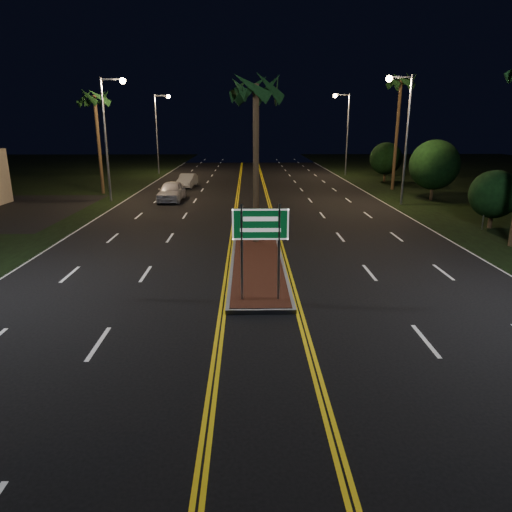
{
  "coord_description": "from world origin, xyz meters",
  "views": [
    {
      "loc": [
        -0.41,
        -11.36,
        5.77
      ],
      "look_at": [
        -0.16,
        1.95,
        1.9
      ],
      "focal_mm": 32.0,
      "sensor_mm": 36.0,
      "label": 1
    }
  ],
  "objects_px": {
    "streetlight_left_far": "(159,125)",
    "palm_median": "(256,89)",
    "shrub_far": "(386,159)",
    "highway_sign": "(260,233)",
    "car_far": "(187,179)",
    "streetlight_right_far": "(345,125)",
    "shrub_near": "(494,194)",
    "palm_right_far": "(401,83)",
    "warning_sign": "(486,199)",
    "streetlight_right_mid": "(403,125)",
    "car_near": "(171,190)",
    "median_island": "(257,264)",
    "palm_left_far": "(95,98)",
    "streetlight_left_mid": "(110,125)",
    "shrub_mid": "(434,165)"
  },
  "relations": [
    {
      "from": "palm_left_far",
      "to": "warning_sign",
      "type": "height_order",
      "value": "palm_left_far"
    },
    {
      "from": "car_far",
      "to": "streetlight_left_far",
      "type": "bearing_deg",
      "value": 115.9
    },
    {
      "from": "streetlight_right_mid",
      "to": "palm_median",
      "type": "height_order",
      "value": "streetlight_right_mid"
    },
    {
      "from": "palm_right_far",
      "to": "car_far",
      "type": "relative_size",
      "value": 2.37
    },
    {
      "from": "streetlight_right_mid",
      "to": "shrub_far",
      "type": "relative_size",
      "value": 2.27
    },
    {
      "from": "palm_left_far",
      "to": "median_island",
      "type": "bearing_deg",
      "value": -58.64
    },
    {
      "from": "streetlight_left_far",
      "to": "shrub_near",
      "type": "bearing_deg",
      "value": -51.21
    },
    {
      "from": "warning_sign",
      "to": "streetlight_left_far",
      "type": "bearing_deg",
      "value": 131.96
    },
    {
      "from": "shrub_far",
      "to": "palm_left_far",
      "type": "bearing_deg",
      "value": -163.26
    },
    {
      "from": "streetlight_right_mid",
      "to": "car_near",
      "type": "relative_size",
      "value": 1.71
    },
    {
      "from": "median_island",
      "to": "car_near",
      "type": "xyz_separation_m",
      "value": [
        -6.3,
        17.02,
        0.79
      ]
    },
    {
      "from": "streetlight_right_far",
      "to": "streetlight_left_mid",
      "type": "bearing_deg",
      "value": -139.7
    },
    {
      "from": "car_near",
      "to": "warning_sign",
      "type": "xyz_separation_m",
      "value": [
        19.17,
        -10.41,
        0.85
      ]
    },
    {
      "from": "shrub_far",
      "to": "shrub_mid",
      "type": "bearing_deg",
      "value": -89.05
    },
    {
      "from": "streetlight_left_mid",
      "to": "shrub_near",
      "type": "xyz_separation_m",
      "value": [
        24.11,
        -10.0,
        -3.71
      ]
    },
    {
      "from": "streetlight_right_far",
      "to": "shrub_near",
      "type": "distance_m",
      "value": 28.39
    },
    {
      "from": "streetlight_left_mid",
      "to": "shrub_far",
      "type": "relative_size",
      "value": 2.27
    },
    {
      "from": "highway_sign",
      "to": "streetlight_left_far",
      "type": "relative_size",
      "value": 0.36
    },
    {
      "from": "streetlight_left_far",
      "to": "car_far",
      "type": "distance_m",
      "value": 13.78
    },
    {
      "from": "palm_right_far",
      "to": "warning_sign",
      "type": "xyz_separation_m",
      "value": [
        0.07,
        -16.39,
        -7.42
      ]
    },
    {
      "from": "palm_left_far",
      "to": "car_near",
      "type": "xyz_separation_m",
      "value": [
        6.5,
        -3.98,
        -6.87
      ]
    },
    {
      "from": "streetlight_right_far",
      "to": "shrub_near",
      "type": "bearing_deg",
      "value": -84.11
    },
    {
      "from": "palm_median",
      "to": "shrub_near",
      "type": "height_order",
      "value": "palm_median"
    },
    {
      "from": "shrub_mid",
      "to": "shrub_far",
      "type": "height_order",
      "value": "shrub_mid"
    },
    {
      "from": "shrub_near",
      "to": "car_near",
      "type": "distance_m",
      "value": 22.21
    },
    {
      "from": "car_near",
      "to": "warning_sign",
      "type": "height_order",
      "value": "warning_sign"
    },
    {
      "from": "highway_sign",
      "to": "palm_left_far",
      "type": "relative_size",
      "value": 0.36
    },
    {
      "from": "streetlight_right_far",
      "to": "car_far",
      "type": "relative_size",
      "value": 2.07
    },
    {
      "from": "median_island",
      "to": "palm_left_far",
      "type": "height_order",
      "value": "palm_left_far"
    },
    {
      "from": "streetlight_left_mid",
      "to": "car_far",
      "type": "distance_m",
      "value": 10.41
    },
    {
      "from": "warning_sign",
      "to": "shrub_far",
      "type": "bearing_deg",
      "value": 91.89
    },
    {
      "from": "streetlight_left_mid",
      "to": "palm_left_far",
      "type": "relative_size",
      "value": 1.02
    },
    {
      "from": "median_island",
      "to": "palm_left_far",
      "type": "xyz_separation_m",
      "value": [
        -12.8,
        21.0,
        7.66
      ]
    },
    {
      "from": "streetlight_right_mid",
      "to": "shrub_near",
      "type": "bearing_deg",
      "value": -70.16
    },
    {
      "from": "streetlight_left_far",
      "to": "warning_sign",
      "type": "distance_m",
      "value": 38.61
    },
    {
      "from": "highway_sign",
      "to": "streetlight_right_mid",
      "type": "bearing_deg",
      "value": 61.07
    },
    {
      "from": "median_island",
      "to": "palm_left_far",
      "type": "relative_size",
      "value": 1.16
    },
    {
      "from": "palm_left_far",
      "to": "car_far",
      "type": "relative_size",
      "value": 2.02
    },
    {
      "from": "median_island",
      "to": "streetlight_left_far",
      "type": "relative_size",
      "value": 1.14
    },
    {
      "from": "palm_right_far",
      "to": "shrub_far",
      "type": "relative_size",
      "value": 2.6
    },
    {
      "from": "palm_right_far",
      "to": "shrub_mid",
      "type": "height_order",
      "value": "palm_right_far"
    },
    {
      "from": "palm_right_far",
      "to": "shrub_far",
      "type": "xyz_separation_m",
      "value": [
        1.0,
        6.0,
        -6.81
      ]
    },
    {
      "from": "streetlight_right_mid",
      "to": "palm_left_far",
      "type": "height_order",
      "value": "streetlight_right_mid"
    },
    {
      "from": "palm_right_far",
      "to": "warning_sign",
      "type": "relative_size",
      "value": 3.91
    },
    {
      "from": "median_island",
      "to": "car_far",
      "type": "bearing_deg",
      "value": 103.67
    },
    {
      "from": "palm_median",
      "to": "shrub_far",
      "type": "xyz_separation_m",
      "value": [
        13.8,
        25.5,
        -4.94
      ]
    },
    {
      "from": "car_near",
      "to": "car_far",
      "type": "bearing_deg",
      "value": 89.95
    },
    {
      "from": "palm_right_far",
      "to": "shrub_near",
      "type": "bearing_deg",
      "value": -87.49
    },
    {
      "from": "car_far",
      "to": "streetlight_left_mid",
      "type": "bearing_deg",
      "value": -114.46
    },
    {
      "from": "streetlight_left_far",
      "to": "palm_median",
      "type": "relative_size",
      "value": 1.08
    }
  ]
}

